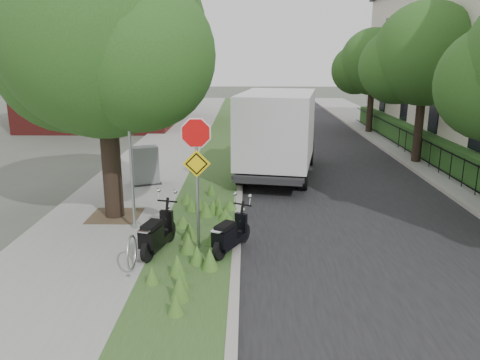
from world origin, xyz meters
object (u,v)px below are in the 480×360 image
object	(u,v)px
scooter_far	(228,238)
utility_cabinet	(145,166)
sign_assembly	(197,157)
scooter_near	(155,238)
box_truck	(279,130)

from	to	relation	value
scooter_far	utility_cabinet	distance (m)	6.76
sign_assembly	utility_cabinet	distance (m)	6.36
scooter_far	scooter_near	bearing A→B (deg)	-178.03
scooter_far	utility_cabinet	world-z (taller)	utility_cabinet
sign_assembly	scooter_near	xyz separation A→B (m)	(-0.95, -0.38, -1.81)
sign_assembly	scooter_far	xyz separation A→B (m)	(0.72, -0.32, -1.83)
utility_cabinet	sign_assembly	bearing A→B (deg)	-66.72
scooter_near	box_truck	size ratio (longest dim) A/B	0.26
scooter_near	utility_cabinet	xyz separation A→B (m)	(-1.49, 6.03, 0.24)
sign_assembly	scooter_near	bearing A→B (deg)	-158.25
scooter_near	scooter_far	xyz separation A→B (m)	(1.66, 0.06, -0.02)
scooter_far	box_truck	world-z (taller)	box_truck
sign_assembly	box_truck	size ratio (longest dim) A/B	0.50
box_truck	scooter_near	bearing A→B (deg)	-113.42
scooter_near	scooter_far	size ratio (longest dim) A/B	1.14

